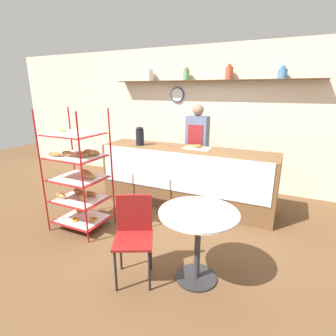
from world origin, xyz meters
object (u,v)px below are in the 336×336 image
cafe_chair (134,229)px  coffee_carafe (140,136)px  pastry_rack (79,177)px  person_worker (197,147)px  cafe_table (198,229)px  donut_tray_counter (196,147)px

cafe_chair → coffee_carafe: (-1.01, 1.81, 0.59)m
pastry_rack → coffee_carafe: size_ratio=5.22×
person_worker → cafe_table: 2.38m
coffee_carafe → person_worker: bearing=37.4°
donut_tray_counter → coffee_carafe: bearing=-169.6°
pastry_rack → cafe_table: size_ratio=2.13×
donut_tray_counter → cafe_table: bearing=-69.5°
pastry_rack → donut_tray_counter: (1.16, 1.44, 0.24)m
cafe_table → cafe_chair: (-0.61, -0.21, -0.04)m
pastry_rack → cafe_table: 1.86m
person_worker → donut_tray_counter: person_worker is taller
cafe_chair → donut_tray_counter: (-0.05, 1.98, 0.46)m
pastry_rack → coffee_carafe: (0.21, 1.26, 0.38)m
pastry_rack → donut_tray_counter: size_ratio=3.92×
cafe_table → cafe_chair: 0.65m
person_worker → donut_tray_counter: (0.14, -0.44, 0.09)m
person_worker → pastry_rack: bearing=-118.4°
cafe_table → person_worker: bearing=110.0°
cafe_table → donut_tray_counter: (-0.66, 1.77, 0.42)m
pastry_rack → cafe_chair: size_ratio=1.90×
pastry_rack → cafe_chair: (1.22, -0.54, -0.22)m
cafe_table → donut_tray_counter: donut_tray_counter is taller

